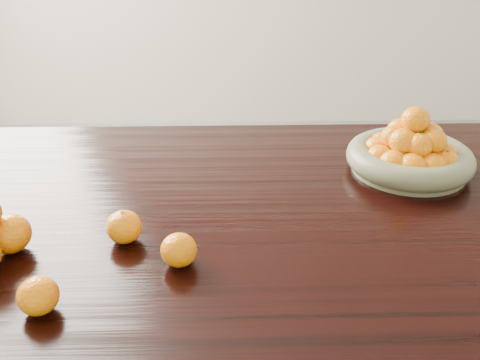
{
  "coord_description": "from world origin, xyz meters",
  "views": [
    {
      "loc": [
        -0.01,
        -1.01,
        1.33
      ],
      "look_at": [
        0.02,
        -0.02,
        0.83
      ],
      "focal_mm": 40.0,
      "sensor_mm": 36.0,
      "label": 1
    }
  ],
  "objects": [
    {
      "name": "loose_orange_2",
      "position": [
        -0.1,
        -0.2,
        0.78
      ],
      "size": [
        0.07,
        0.07,
        0.06
      ],
      "primitive_type": "ellipsoid",
      "color": "orange",
      "rests_on": "dining_table"
    },
    {
      "name": "dining_table",
      "position": [
        0.0,
        0.0,
        0.66
      ],
      "size": [
        2.0,
        1.0,
        0.75
      ],
      "color": "black",
      "rests_on": "ground"
    },
    {
      "name": "loose_orange_0",
      "position": [
        -0.21,
        -0.12,
        0.78
      ],
      "size": [
        0.07,
        0.07,
        0.07
      ],
      "primitive_type": "ellipsoid",
      "color": "orange",
      "rests_on": "dining_table"
    },
    {
      "name": "loose_orange_1",
      "position": [
        -0.32,
        -0.32,
        0.78
      ],
      "size": [
        0.07,
        0.07,
        0.06
      ],
      "primitive_type": "ellipsoid",
      "color": "orange",
      "rests_on": "dining_table"
    },
    {
      "name": "fruit_bowl",
      "position": [
        0.44,
        0.18,
        0.8
      ],
      "size": [
        0.31,
        0.31,
        0.16
      ],
      "rotation": [
        0.0,
        0.0,
        -0.3
      ],
      "color": "#707555",
      "rests_on": "dining_table"
    }
  ]
}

